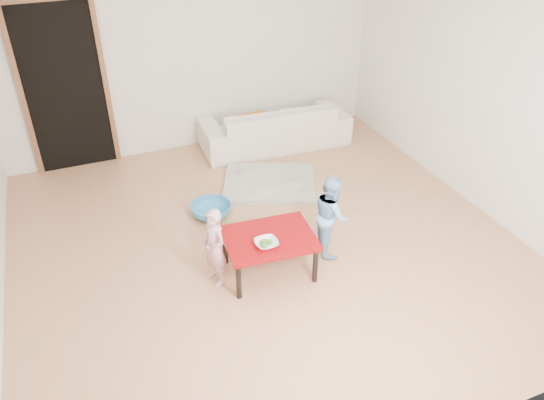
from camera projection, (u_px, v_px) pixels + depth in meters
floor at (265, 243)px, 5.51m from camera, size 5.00×5.00×0.01m
back_wall at (192, 51)px, 6.75m from camera, size 5.00×0.02×2.60m
right_wall at (483, 90)px, 5.60m from camera, size 0.02×5.00×2.60m
doorway at (65, 90)px, 6.37m from camera, size 1.02×0.08×2.11m
sofa at (275, 125)px, 7.25m from camera, size 2.04×0.88×0.59m
cushion at (255, 123)px, 6.96m from camera, size 0.49×0.45×0.12m
red_table at (269, 254)px, 5.02m from camera, size 0.88×0.69×0.42m
bowl at (266, 243)px, 4.77m from camera, size 0.21×0.21×0.05m
broccoli at (266, 243)px, 4.77m from camera, size 0.12×0.12×0.06m
child_pink at (214, 247)px, 4.81m from camera, size 0.27×0.33×0.78m
child_blue at (331, 215)px, 5.19m from camera, size 0.40×0.47×0.85m
basin at (211, 210)px, 5.89m from camera, size 0.46×0.46×0.14m
blanket at (269, 183)px, 6.48m from camera, size 1.36×1.26×0.05m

